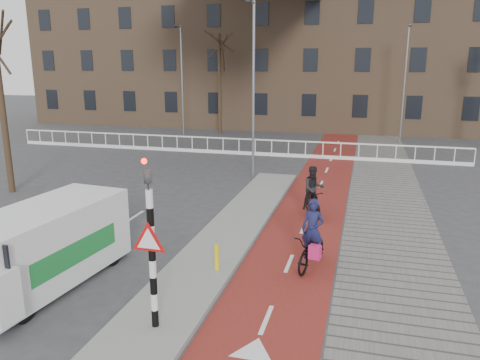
# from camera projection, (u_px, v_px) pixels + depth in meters

# --- Properties ---
(ground) EXTENTS (120.00, 120.00, 0.00)m
(ground) POSITION_uv_depth(u_px,v_px,m) (214.00, 290.00, 11.29)
(ground) COLOR #38383A
(ground) RESTS_ON ground
(bike_lane) EXTENTS (2.50, 60.00, 0.01)m
(bike_lane) POSITION_uv_depth(u_px,v_px,m) (319.00, 190.00, 20.28)
(bike_lane) COLOR maroon
(bike_lane) RESTS_ON ground
(sidewalk) EXTENTS (3.00, 60.00, 0.01)m
(sidewalk) POSITION_uv_depth(u_px,v_px,m) (386.00, 194.00, 19.57)
(sidewalk) COLOR slate
(sidewalk) RESTS_ON ground
(curb_island) EXTENTS (1.80, 16.00, 0.12)m
(curb_island) POSITION_uv_depth(u_px,v_px,m) (232.00, 230.00, 15.20)
(curb_island) COLOR gray
(curb_island) RESTS_ON ground
(traffic_signal) EXTENTS (0.80, 0.80, 3.68)m
(traffic_signal) POSITION_uv_depth(u_px,v_px,m) (151.00, 240.00, 9.07)
(traffic_signal) COLOR black
(traffic_signal) RESTS_ON curb_island
(bollard) EXTENTS (0.12, 0.12, 0.68)m
(bollard) POSITION_uv_depth(u_px,v_px,m) (217.00, 257.00, 12.06)
(bollard) COLOR yellow
(bollard) RESTS_ON curb_island
(cyclist_near) EXTENTS (1.03, 1.90, 1.89)m
(cyclist_near) POSITION_uv_depth(u_px,v_px,m) (312.00, 245.00, 12.40)
(cyclist_near) COLOR black
(cyclist_near) RESTS_ON bike_lane
(cyclist_far) EXTENTS (1.12, 1.73, 1.82)m
(cyclist_far) POSITION_uv_depth(u_px,v_px,m) (313.00, 196.00, 16.58)
(cyclist_far) COLOR black
(cyclist_far) RESTS_ON bike_lane
(van) EXTENTS (2.28, 4.73, 1.97)m
(van) POSITION_uv_depth(u_px,v_px,m) (43.00, 245.00, 11.34)
(van) COLOR silver
(van) RESTS_ON ground
(railing) EXTENTS (28.00, 0.10, 0.99)m
(railing) POSITION_uv_depth(u_px,v_px,m) (223.00, 149.00, 28.41)
(railing) COLOR silver
(railing) RESTS_ON ground
(townhouse_row) EXTENTS (46.00, 10.00, 15.90)m
(townhouse_row) POSITION_uv_depth(u_px,v_px,m) (296.00, 34.00, 40.14)
(townhouse_row) COLOR #7F6047
(townhouse_row) RESTS_ON ground
(tree_left) EXTENTS (0.26, 0.26, 7.78)m
(tree_left) POSITION_uv_depth(u_px,v_px,m) (1.00, 100.00, 19.04)
(tree_left) COLOR #2F2115
(tree_left) RESTS_ON ground
(tree_mid) EXTENTS (0.25, 0.25, 7.49)m
(tree_mid) POSITION_uv_depth(u_px,v_px,m) (220.00, 85.00, 35.62)
(tree_mid) COLOR #2F2115
(tree_mid) RESTS_ON ground
(streetlight_near) EXTENTS (0.12, 0.12, 8.02)m
(streetlight_near) POSITION_uv_depth(u_px,v_px,m) (253.00, 93.00, 21.49)
(streetlight_near) COLOR slate
(streetlight_near) RESTS_ON ground
(streetlight_left) EXTENTS (0.12, 0.12, 7.96)m
(streetlight_left) POSITION_uv_depth(u_px,v_px,m) (182.00, 83.00, 34.14)
(streetlight_left) COLOR slate
(streetlight_left) RESTS_ON ground
(streetlight_right) EXTENTS (0.12, 0.12, 7.80)m
(streetlight_right) POSITION_uv_depth(u_px,v_px,m) (404.00, 85.00, 31.36)
(streetlight_right) COLOR slate
(streetlight_right) RESTS_ON ground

